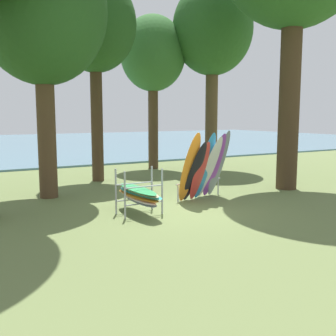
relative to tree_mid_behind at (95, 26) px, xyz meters
name	(u,v)px	position (x,y,z in m)	size (l,w,h in m)	color
ground_plane	(179,210)	(0.19, -6.03, -6.11)	(80.00, 80.00, 0.00)	olive
lake_water	(12,144)	(0.19, 22.62, -6.06)	(80.00, 36.00, 0.10)	slate
tree_mid_behind	(95,26)	(0.00, 0.00, 0.00)	(3.27, 3.27, 8.10)	#42301E
tree_far_left_back	(153,55)	(3.76, 2.28, -0.55)	(3.19, 3.19, 7.50)	#4C3823
tree_far_right_back	(213,31)	(6.21, 0.74, 0.58)	(3.87, 3.87, 9.04)	brown
tree_deep_back	(42,12)	(-2.57, -2.39, -0.27)	(4.03, 4.03, 8.24)	#4C3823
leaning_board_pile	(205,168)	(1.63, -5.25, -5.08)	(2.05, 1.28, 2.20)	orange
board_storage_rack	(139,194)	(-0.99, -5.88, -5.56)	(1.15, 2.13, 1.25)	#9EA0A5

